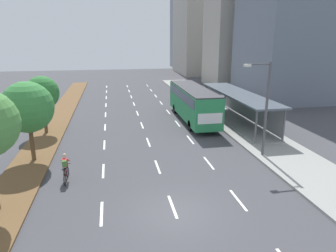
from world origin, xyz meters
The scene contains 16 objects.
ground_plane centered at (0.00, 0.00, 0.00)m, with size 140.00×140.00×0.00m, color #424247.
median_strip centered at (-8.30, 20.00, 0.06)m, with size 2.60×52.00×0.12m, color brown.
sidewalk_right centered at (9.25, 20.00, 0.07)m, with size 4.50×52.00×0.15m, color gray.
lane_divider_left centered at (-3.50, 18.22, 0.00)m, with size 0.14×47.44×0.01m.
lane_divider_center centered at (0.00, 18.22, 0.00)m, with size 0.14×47.44×0.01m.
lane_divider_right centered at (3.50, 18.22, 0.00)m, with size 0.14×47.44×0.01m.
bus_shelter centered at (9.53, 14.78, 1.86)m, with size 2.90×13.83×2.86m.
bus centered at (5.25, 16.58, 2.07)m, with size 2.54×11.29×3.37m.
cyclist centered at (-5.60, 4.54, 0.79)m, with size 0.46×1.82×1.71m.
median_tree_second centered at (-8.18, 8.16, 3.78)m, with size 3.37×3.37×5.35m.
median_tree_third centered at (-8.54, 14.58, 3.62)m, with size 2.85×2.85×4.94m.
streetlight centered at (7.42, 6.09, 3.89)m, with size 1.91×0.24×6.50m.
building_near_right centered at (20.48, 25.92, 9.95)m, with size 10.45×11.95×19.90m, color slate.
building_mid_right centered at (18.22, 38.82, 10.27)m, with size 8.34×9.09×20.54m, color #A39E93.
building_far_right centered at (16.51, 57.92, 13.32)m, with size 7.27×14.57×26.64m, color #A39E93.
building_tall_right centered at (18.01, 69.85, 13.76)m, with size 7.08×14.86×27.52m, color gray.
Camera 1 is at (-2.73, -12.92, 8.20)m, focal length 33.09 mm.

